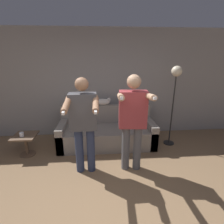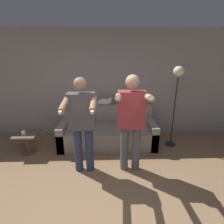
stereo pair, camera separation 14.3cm
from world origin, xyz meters
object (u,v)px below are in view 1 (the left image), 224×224
couch (107,133)px  side_table (25,141)px  person_left (83,121)px  cat (103,102)px  person_right (133,118)px  cup (21,134)px  floor_lamp (175,83)px

couch → side_table: bearing=-168.3°
person_left → cat: (0.36, 1.31, -0.03)m
person_right → cup: size_ratio=19.75×
floor_lamp → cat: bearing=164.6°
cat → person_right: bearing=-70.9°
cup → couch: bearing=13.2°
cat → side_table: bearing=-157.8°
cat → cup: bearing=-156.6°
couch → floor_lamp: bearing=-4.1°
couch → side_table: couch is taller
floor_lamp → side_table: bearing=-175.6°
person_right → side_table: size_ratio=3.80×
couch → person_left: (-0.43, -0.99, 0.69)m
person_left → side_table: 1.56m
cat → cup: size_ratio=5.17×
person_right → cup: person_right is taller
floor_lamp → side_table: (-3.15, -0.24, -1.11)m
cup → person_left: bearing=-24.6°
person_right → couch: bearing=116.0°
couch → side_table: size_ratio=4.76×
person_left → cup: person_left is taller
floor_lamp → side_table: 3.35m
person_right → cat: 1.38m
floor_lamp → cup: 3.33m
couch → floor_lamp: size_ratio=1.20×
couch → cup: (-1.72, -0.40, 0.21)m
side_table → cup: 0.18m
couch → cat: (-0.06, 0.31, 0.66)m
side_table → cat: bearing=22.2°
cat → floor_lamp: bearing=-15.4°
person_right → floor_lamp: (1.07, 0.89, 0.43)m
floor_lamp → person_left: bearing=-154.8°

